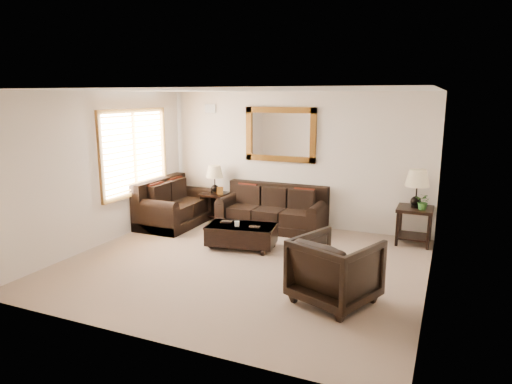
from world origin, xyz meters
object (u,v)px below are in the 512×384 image
at_px(end_table_left, 215,185).
at_px(end_table_right, 416,196).
at_px(sofa, 273,213).
at_px(loveseat, 173,208).
at_px(armchair, 335,267).
at_px(coffee_table, 242,234).

relative_size(end_table_left, end_table_right, 0.87).
distance_m(sofa, end_table_left, 1.45).
xyz_separation_m(loveseat, end_table_right, (4.70, 0.63, 0.54)).
bearing_deg(loveseat, sofa, -74.49).
bearing_deg(end_table_left, sofa, -4.62).
xyz_separation_m(loveseat, armchair, (3.96, -2.29, 0.13)).
relative_size(loveseat, end_table_right, 1.24).
bearing_deg(armchair, end_table_right, -81.91).
height_order(end_table_left, end_table_right, end_table_right).
bearing_deg(armchair, loveseat, -7.87).
bearing_deg(end_table_right, end_table_left, 179.44).
relative_size(loveseat, end_table_left, 1.42).
bearing_deg(sofa, coffee_table, -92.35).
bearing_deg(armchair, coffee_table, -14.16).
height_order(loveseat, end_table_right, end_table_right).
bearing_deg(end_table_left, coffee_table, -48.21).
bearing_deg(coffee_table, end_table_left, 122.28).
bearing_deg(sofa, loveseat, -164.49).
bearing_deg(end_table_right, armchair, -104.09).
height_order(end_table_left, coffee_table, end_table_left).
xyz_separation_m(sofa, end_table_right, (2.70, 0.07, 0.57)).
height_order(loveseat, coffee_table, loveseat).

